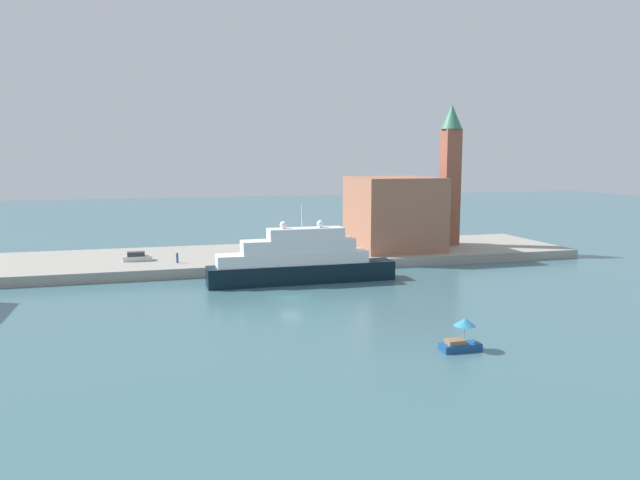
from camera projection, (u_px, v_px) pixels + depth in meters
name	position (u px, v px, depth m)	size (l,w,h in m)	color
ground	(291.00, 298.00, 76.01)	(400.00, 400.00, 0.00)	#3D6670
quay_dock	(254.00, 257.00, 102.27)	(110.00, 23.27, 1.51)	gray
large_yacht	(300.00, 261.00, 85.07)	(26.49, 4.01, 11.08)	black
small_motorboat	(461.00, 337.00, 55.23)	(3.66, 2.00, 3.00)	navy
harbor_building	(394.00, 213.00, 106.24)	(14.04, 14.81, 12.55)	#9E664C
bell_tower	(450.00, 169.00, 110.17)	(3.82, 3.82, 25.35)	#93513D
parked_car	(137.00, 257.00, 94.46)	(4.35, 1.73, 1.42)	silver
person_figure	(177.00, 258.00, 92.57)	(0.36, 0.36, 1.68)	#334C8C
mooring_bollard	(279.00, 261.00, 92.37)	(0.52, 0.52, 0.68)	black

